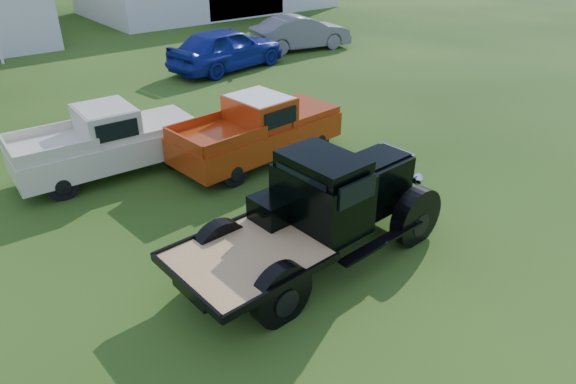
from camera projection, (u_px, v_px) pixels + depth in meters
ground at (320, 268)px, 9.62m from camera, size 120.00×120.00×0.00m
vintage_flatbed at (317, 211)px, 9.39m from camera, size 5.48×2.37×2.13m
red_pickup at (257, 129)px, 13.49m from camera, size 4.97×2.25×1.76m
white_pickup at (106, 142)px, 12.80m from camera, size 4.71×2.00×1.70m
misc_car_blue at (227, 48)px, 21.59m from camera, size 5.49×2.88×1.78m
misc_car_grey at (301, 33)px, 24.90m from camera, size 5.09×2.64×1.60m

